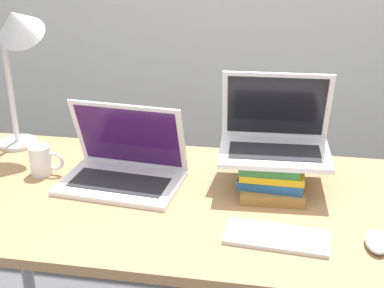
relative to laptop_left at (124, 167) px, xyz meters
name	(u,v)px	position (x,y,z in m)	size (l,w,h in m)	color
desk	(203,220)	(0.27, -0.07, -0.13)	(1.74, 0.77, 0.77)	#9E754C
laptop_left	(124,167)	(0.00, 0.00, 0.00)	(0.40, 0.29, 0.26)	silver
book_stack	(272,173)	(0.47, 0.03, 0.00)	(0.21, 0.25, 0.11)	olive
laptop_on_books	(275,137)	(0.47, 0.08, 0.11)	(0.35, 0.26, 0.25)	silver
wireless_keyboard	(277,237)	(0.50, -0.25, -0.04)	(0.28, 0.14, 0.01)	silver
mouse	(376,242)	(0.75, -0.24, -0.04)	(0.06, 0.11, 0.03)	#B2B2B7
mug	(42,160)	(-0.28, 0.01, 0.00)	(0.12, 0.07, 0.10)	white
desk_lamp	(16,40)	(-0.41, 0.18, 0.36)	(0.23, 0.20, 0.55)	silver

